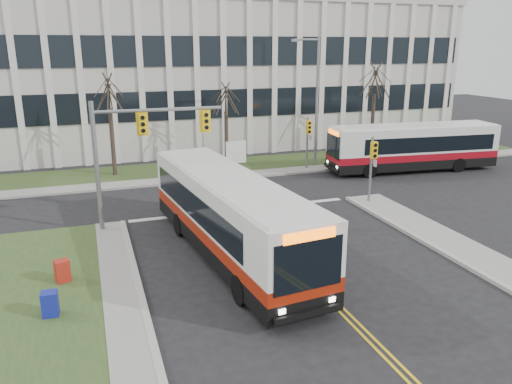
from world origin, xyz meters
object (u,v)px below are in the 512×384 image
object	(u,v)px
streetlight	(315,95)
directory_sign	(236,152)
bus_main	(230,218)
newspaper_box_red	(62,272)
bus_cross	(413,148)
newspaper_box_blue	(50,305)

from	to	relation	value
streetlight	directory_sign	size ratio (longest dim) A/B	4.60
streetlight	directory_sign	distance (m)	6.96
streetlight	bus_main	size ratio (longest dim) A/B	0.72
bus_main	newspaper_box_red	bearing A→B (deg)	178.48
streetlight	bus_cross	size ratio (longest dim) A/B	0.76
directory_sign	newspaper_box_blue	world-z (taller)	directory_sign
directory_sign	newspaper_box_red	distance (m)	19.33
newspaper_box_red	bus_main	bearing A→B (deg)	-12.96
streetlight	newspaper_box_red	size ratio (longest dim) A/B	9.68
bus_main	newspaper_box_red	world-z (taller)	bus_main
directory_sign	newspaper_box_blue	xyz separation A→B (m)	(-11.72, -18.10, -0.70)
bus_cross	newspaper_box_blue	bearing A→B (deg)	-54.90
newspaper_box_red	directory_sign	bearing A→B (deg)	36.11
newspaper_box_red	newspaper_box_blue	bearing A→B (deg)	-114.56
streetlight	bus_cross	distance (m)	7.87
newspaper_box_blue	bus_main	bearing A→B (deg)	26.83
directory_sign	bus_cross	bearing A→B (deg)	-21.93
bus_main	newspaper_box_red	distance (m)	6.78
bus_main	streetlight	bearing A→B (deg)	46.92
newspaper_box_blue	newspaper_box_red	world-z (taller)	same
bus_main	newspaper_box_blue	world-z (taller)	bus_main
bus_main	bus_cross	xyz separation A→B (m)	(16.42, 10.34, -0.09)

